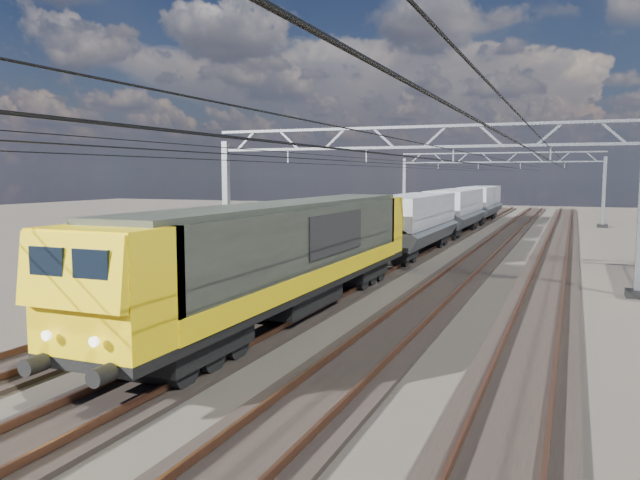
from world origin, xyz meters
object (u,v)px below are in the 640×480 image
at_px(catenary_gantry_far, 498,185).
at_px(catenary_gantry_mid, 408,197).
at_px(trackside_cabinet, 47,294).
at_px(hopper_wagon_lead, 413,219).
at_px(locomotive, 291,250).
at_px(hopper_wagon_third, 480,201).
at_px(hopper_wagon_mid, 455,208).

bearing_deg(catenary_gantry_far, catenary_gantry_mid, -90.00).
bearing_deg(catenary_gantry_far, trackside_cabinet, -100.81).
bearing_deg(catenary_gantry_far, hopper_wagon_lead, -94.29).
relative_size(locomotive, hopper_wagon_lead, 1.62).
bearing_deg(catenary_gantry_far, hopper_wagon_third, 139.21).
bearing_deg(catenary_gantry_mid, locomotive, -103.44).
xyz_separation_m(catenary_gantry_far, trackside_cabinet, (-9.20, -48.17, -2.96)).
xyz_separation_m(catenary_gantry_far, locomotive, (-2.00, -44.37, -1.58)).
height_order(catenary_gantry_mid, trackside_cabinet, catenary_gantry_mid).
xyz_separation_m(locomotive, hopper_wagon_mid, (-0.00, 31.90, -0.09)).
xyz_separation_m(catenary_gantry_mid, hopper_wagon_third, (-2.00, 37.73, -1.67)).
relative_size(catenary_gantry_mid, catenary_gantry_far, 1.00).
height_order(catenary_gantry_mid, hopper_wagon_third, catenary_gantry_mid).
xyz_separation_m(catenary_gantry_mid, catenary_gantry_far, (0.00, 36.00, 0.00)).
relative_size(catenary_gantry_mid, trackside_cabinet, 16.05).
bearing_deg(locomotive, catenary_gantry_far, 87.42).
xyz_separation_m(catenary_gantry_far, hopper_wagon_third, (-2.00, 1.73, -1.67)).
distance_m(catenary_gantry_mid, catenary_gantry_far, 36.00).
height_order(hopper_wagon_third, trackside_cabinet, hopper_wagon_third).
xyz_separation_m(locomotive, hopper_wagon_lead, (-0.00, 17.70, -0.09)).
distance_m(locomotive, hopper_wagon_lead, 17.70).
bearing_deg(hopper_wagon_third, locomotive, -90.00).
distance_m(hopper_wagon_lead, trackside_cabinet, 22.71).
height_order(locomotive, hopper_wagon_third, locomotive).
relative_size(hopper_wagon_third, trackside_cabinet, 10.48).
xyz_separation_m(catenary_gantry_mid, locomotive, (-2.00, -8.37, -1.58)).
distance_m(catenary_gantry_far, locomotive, 44.44).
distance_m(catenary_gantry_far, trackside_cabinet, 49.13).
relative_size(hopper_wagon_mid, hopper_wagon_third, 1.00).
distance_m(catenary_gantry_mid, trackside_cabinet, 15.54).
distance_m(hopper_wagon_mid, trackside_cabinet, 36.44).
relative_size(catenary_gantry_far, trackside_cabinet, 16.05).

